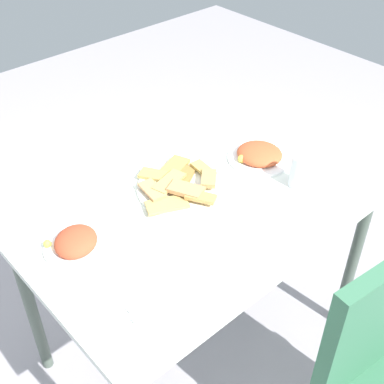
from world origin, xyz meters
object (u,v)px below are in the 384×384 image
(spoon, at_px, (160,301))
(soda_can, at_px, (299,171))
(pide_platter, at_px, (180,186))
(dining_table, at_px, (199,225))
(paper_napkin, at_px, (156,298))
(fork, at_px, (152,293))
(salad_plate_greens, at_px, (259,155))
(salad_plate_rice, at_px, (76,243))

(spoon, bearing_deg, soda_can, -174.56)
(pide_platter, height_order, soda_can, soda_can)
(pide_platter, bearing_deg, dining_table, 84.57)
(dining_table, bearing_deg, pide_platter, -95.43)
(paper_napkin, bearing_deg, fork, -90.00)
(pide_platter, relative_size, spoon, 1.74)
(pide_platter, height_order, salad_plate_greens, salad_plate_greens)
(dining_table, bearing_deg, fork, 28.73)
(salad_plate_greens, distance_m, soda_can, 0.20)
(salad_plate_greens, relative_size, paper_napkin, 1.79)
(dining_table, distance_m, fork, 0.42)
(pide_platter, xyz_separation_m, salad_plate_rice, (0.42, 0.01, 0.01))
(salad_plate_rice, relative_size, spoon, 1.04)
(salad_plate_greens, height_order, soda_can, soda_can)
(pide_platter, relative_size, fork, 1.94)
(fork, bearing_deg, dining_table, -153.04)
(salad_plate_greens, distance_m, salad_plate_rice, 0.76)
(paper_napkin, bearing_deg, salad_plate_greens, -159.54)
(salad_plate_greens, bearing_deg, pide_platter, -10.20)
(dining_table, xyz_separation_m, salad_plate_greens, (-0.35, -0.05, 0.11))
(dining_table, xyz_separation_m, soda_can, (-0.33, 0.15, 0.15))
(salad_plate_rice, xyz_separation_m, spoon, (-0.06, 0.33, -0.02))
(paper_napkin, height_order, fork, fork)
(pide_platter, distance_m, fork, 0.48)
(salad_plate_greens, relative_size, fork, 1.36)
(spoon, bearing_deg, pide_platter, -138.59)
(dining_table, distance_m, spoon, 0.43)
(dining_table, height_order, pide_platter, pide_platter)
(salad_plate_rice, height_order, soda_can, soda_can)
(dining_table, xyz_separation_m, salad_plate_rice, (0.41, -0.10, 0.11))
(dining_table, relative_size, spoon, 6.12)
(dining_table, height_order, paper_napkin, paper_napkin)
(pide_platter, bearing_deg, paper_napkin, 41.41)
(salad_plate_rice, bearing_deg, spoon, 99.79)
(salad_plate_rice, bearing_deg, dining_table, 166.11)
(salad_plate_greens, bearing_deg, fork, 19.16)
(pide_platter, relative_size, salad_plate_rice, 1.68)
(dining_table, relative_size, salad_plate_rice, 5.90)
(salad_plate_rice, bearing_deg, salad_plate_greens, 176.03)
(salad_plate_rice, bearing_deg, fork, 100.95)
(pide_platter, height_order, paper_napkin, pide_platter)
(pide_platter, bearing_deg, fork, 39.79)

